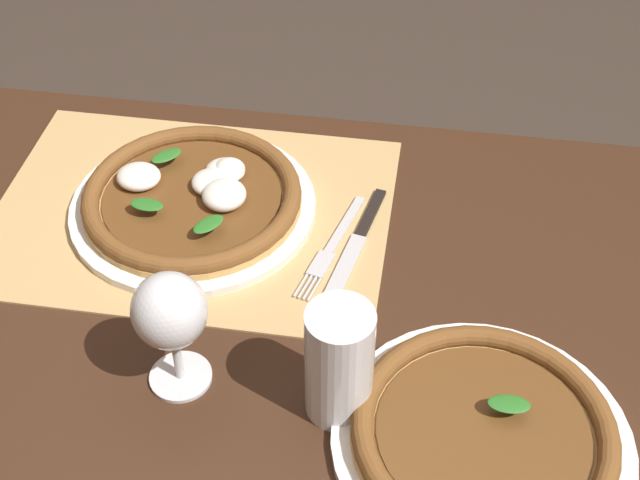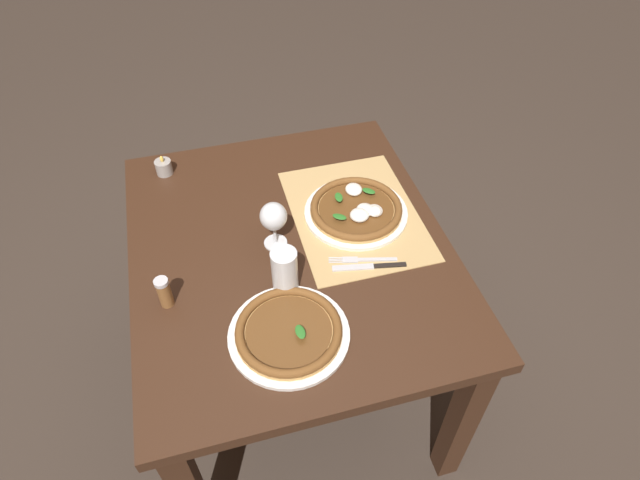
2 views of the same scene
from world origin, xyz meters
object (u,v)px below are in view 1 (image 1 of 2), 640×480
Objects in this scene: pizza_far at (483,435)px; knife at (356,243)px; pint_glass at (339,365)px; wine_glass at (170,315)px; fork at (332,246)px; pizza_near at (193,198)px.

pizza_far reaches higher than knife.
pizza_far is 0.16m from pint_glass.
pizza_far is 2.17× the size of pint_glass.
wine_glass is 0.18m from pint_glass.
wine_glass reaches higher than fork.
fork is at bearing -120.76° from wine_glass.
pizza_far is at bearing 170.19° from pint_glass.
fork is (0.04, -0.24, -0.06)m from pint_glass.
pizza_far is at bearing 126.59° from fork.
pizza_far is 0.33m from fork.
pizza_near is 0.50m from pizza_far.
pint_glass is at bearing 92.70° from knife.
pint_glass is 0.68× the size of knife.
pizza_near is at bearing -78.46° from wine_glass.
wine_glass is at bearing 55.18° from knife.
fork is 0.03m from knife.
pizza_near is at bearing -38.49° from pizza_far.
pizza_near is 2.11× the size of wine_glass.
wine_glass is 1.07× the size of pint_glass.
pizza_far is at bearing 173.91° from wine_glass.
pizza_near is at bearing -8.65° from knife.
fork is (-0.19, 0.04, -0.02)m from pizza_near.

